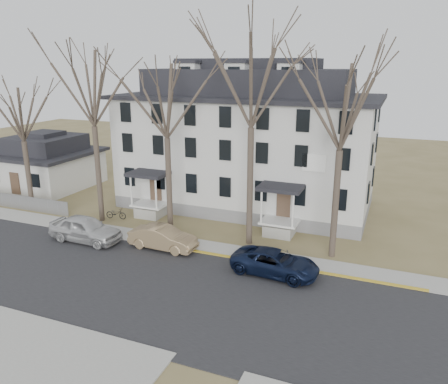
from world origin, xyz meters
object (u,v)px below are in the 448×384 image
at_px(car_silver, 85,229).
at_px(car_tan, 163,238).
at_px(small_house, 47,164).
at_px(tree_mid_left, 166,96).
at_px(car_navy, 275,263).
at_px(bicycle_left, 116,214).
at_px(tree_far_left, 91,83).
at_px(boarding_house, 247,142).
at_px(tree_mid_right, 343,101).
at_px(tree_center, 252,73).
at_px(tree_bungalow, 20,111).

relative_size(car_silver, car_tan, 1.13).
height_order(small_house, tree_mid_left, tree_mid_left).
bearing_deg(car_silver, small_house, 52.10).
distance_m(car_navy, bicycle_left, 14.64).
relative_size(tree_mid_left, car_silver, 2.49).
bearing_deg(tree_far_left, small_house, 150.61).
relative_size(boarding_house, tree_mid_left, 1.63).
distance_m(tree_mid_right, car_silver, 18.55).
xyz_separation_m(tree_mid_left, tree_center, (6.00, 0.00, 1.48)).
height_order(boarding_house, car_silver, boarding_house).
xyz_separation_m(small_house, tree_mid_left, (17.00, -6.20, 7.35)).
bearing_deg(small_house, boarding_house, 5.59).
relative_size(boarding_house, car_tan, 4.59).
height_order(tree_center, car_tan, tree_center).
xyz_separation_m(tree_center, bicycle_left, (-11.13, 0.62, -10.65)).
relative_size(tree_mid_right, bicycle_left, 7.69).
height_order(boarding_house, tree_far_left, tree_far_left).
relative_size(tree_center, tree_bungalow, 1.36).
height_order(tree_mid_left, car_tan, tree_mid_left).
xyz_separation_m(boarding_house, tree_center, (3.00, -8.15, 5.71)).
distance_m(small_house, car_tan, 20.36).
bearing_deg(boarding_house, car_tan, -99.67).
xyz_separation_m(tree_mid_left, car_silver, (-4.41, -3.85, -8.73)).
height_order(boarding_house, car_tan, boarding_house).
bearing_deg(tree_far_left, car_tan, -22.91).
bearing_deg(tree_mid_right, small_house, 167.73).
distance_m(tree_center, tree_bungalow, 19.23).
bearing_deg(tree_bungalow, tree_center, 0.00).
xyz_separation_m(boarding_house, tree_bungalow, (-16.00, -8.15, 2.74)).
bearing_deg(tree_mid_left, tree_center, 0.00).
relative_size(tree_mid_right, tree_bungalow, 1.18).
xyz_separation_m(tree_far_left, tree_mid_right, (17.50, 0.00, -0.74)).
bearing_deg(car_navy, boarding_house, 30.95).
distance_m(tree_far_left, tree_mid_right, 17.52).
relative_size(tree_far_left, tree_center, 0.93).
bearing_deg(boarding_house, tree_far_left, -137.82).
distance_m(small_house, tree_bungalow, 9.43).
height_order(tree_far_left, car_navy, tree_far_left).
bearing_deg(small_house, car_navy, -21.05).
bearing_deg(tree_bungalow, car_tan, -12.02).
bearing_deg(tree_mid_right, tree_mid_left, 180.00).
bearing_deg(bicycle_left, car_navy, -115.04).
height_order(boarding_house, small_house, boarding_house).
height_order(tree_far_left, tree_bungalow, tree_far_left).
height_order(boarding_house, car_navy, boarding_house).
height_order(small_house, bicycle_left, small_house).
relative_size(tree_far_left, car_silver, 2.68).
xyz_separation_m(tree_center, tree_bungalow, (-19.00, 0.00, -2.97)).
bearing_deg(tree_center, small_house, 164.92).
relative_size(tree_mid_right, car_silver, 2.49).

